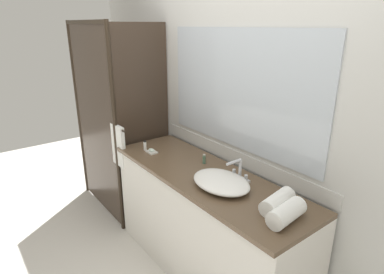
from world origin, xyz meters
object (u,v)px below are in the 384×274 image
object	(u,v)px
sink_basin	(221,182)
faucet	(239,173)
rolled_towel_middle	(278,202)
soap_dish	(152,151)
rolled_towel_near_edge	(286,213)
amenity_bottle_shampoo	(145,146)
amenity_bottle_body_wash	(204,159)

from	to	relation	value
sink_basin	faucet	distance (m)	0.17
rolled_towel_middle	soap_dish	bearing A→B (deg)	-173.70
sink_basin	rolled_towel_near_edge	bearing A→B (deg)	1.42
faucet	soap_dish	world-z (taller)	faucet
sink_basin	amenity_bottle_shampoo	world-z (taller)	amenity_bottle_shampoo
rolled_towel_near_edge	rolled_towel_middle	bearing A→B (deg)	151.49
soap_dish	amenity_bottle_shampoo	xyz separation A→B (m)	(-0.09, -0.01, 0.03)
rolled_towel_near_edge	rolled_towel_middle	world-z (taller)	rolled_towel_near_edge
sink_basin	rolled_towel_middle	xyz separation A→B (m)	(0.42, 0.07, 0.02)
rolled_towel_middle	faucet	bearing A→B (deg)	167.15
faucet	soap_dish	xyz separation A→B (m)	(-0.83, -0.23, -0.04)
amenity_bottle_body_wash	rolled_towel_near_edge	bearing A→B (deg)	-8.94
faucet	amenity_bottle_body_wash	distance (m)	0.38
faucet	rolled_towel_near_edge	size ratio (longest dim) A/B	0.66
soap_dish	amenity_bottle_shampoo	world-z (taller)	amenity_bottle_shampoo
amenity_bottle_shampoo	amenity_bottle_body_wash	distance (m)	0.59
sink_basin	amenity_bottle_shampoo	size ratio (longest dim) A/B	5.12
faucet	soap_dish	distance (m)	0.86
sink_basin	amenity_bottle_body_wash	size ratio (longest dim) A/B	5.74
amenity_bottle_shampoo	sink_basin	bearing A→B (deg)	5.01
amenity_bottle_shampoo	rolled_towel_near_edge	xyz separation A→B (m)	(1.45, 0.09, 0.01)
sink_basin	soap_dish	distance (m)	0.83
rolled_towel_near_edge	amenity_bottle_shampoo	bearing A→B (deg)	-176.31
amenity_bottle_body_wash	rolled_towel_middle	distance (m)	0.80
sink_basin	rolled_towel_middle	world-z (taller)	rolled_towel_middle
faucet	amenity_bottle_shampoo	size ratio (longest dim) A/B	1.94
soap_dish	rolled_towel_near_edge	size ratio (longest dim) A/B	0.39
soap_dish	rolled_towel_middle	distance (m)	1.26
sink_basin	rolled_towel_middle	distance (m)	0.43
amenity_bottle_shampoo	rolled_towel_middle	xyz separation A→B (m)	(1.34, 0.15, 0.01)
amenity_bottle_shampoo	rolled_towel_middle	size ratio (longest dim) A/B	0.34
sink_basin	amenity_bottle_body_wash	bearing A→B (deg)	157.42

